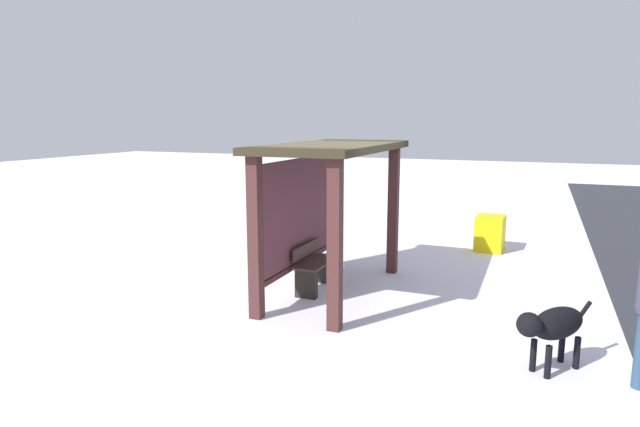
{
  "coord_description": "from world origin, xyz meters",
  "views": [
    {
      "loc": [
        -7.86,
        -3.0,
        2.78
      ],
      "look_at": [
        -0.27,
        0.12,
        1.34
      ],
      "focal_mm": 30.18,
      "sensor_mm": 36.0,
      "label": 1
    }
  ],
  "objects": [
    {
      "name": "ground_plane",
      "position": [
        0.0,
        0.0,
        0.0
      ],
      "size": [
        60.0,
        60.0,
        0.0
      ],
      "primitive_type": "plane",
      "color": "white"
    },
    {
      "name": "dog",
      "position": [
        -1.69,
        -3.24,
        0.54
      ],
      "size": [
        0.95,
        0.8,
        0.75
      ],
      "color": "black",
      "rests_on": "ground"
    },
    {
      "name": "bench_left_inside",
      "position": [
        0.0,
        0.31,
        0.35
      ],
      "size": [
        1.05,
        0.41,
        0.77
      ],
      "color": "#442E2A",
      "rests_on": "ground"
    },
    {
      "name": "grit_bin",
      "position": [
        3.94,
        -2.09,
        0.37
      ],
      "size": [
        0.73,
        0.6,
        0.74
      ],
      "primitive_type": "cube",
      "rotation": [
        0.0,
        0.0,
        -0.06
      ],
      "color": "yellow",
      "rests_on": "ground"
    },
    {
      "name": "bus_shelter",
      "position": [
        0.0,
        0.18,
        1.76
      ],
      "size": [
        3.37,
        1.58,
        2.41
      ],
      "color": "#442321",
      "rests_on": "ground"
    }
  ]
}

